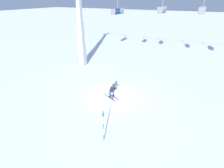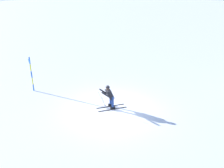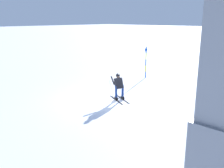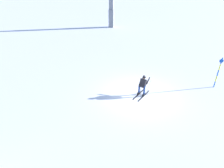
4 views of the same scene
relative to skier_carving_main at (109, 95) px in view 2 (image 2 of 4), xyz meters
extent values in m
plane|color=white|center=(-0.01, 0.19, -0.84)|extent=(260.00, 260.00, 0.00)
cube|color=black|center=(-0.03, 0.23, -0.83)|extent=(1.63, 0.80, 0.01)
cube|color=black|center=(-0.03, 0.23, -0.75)|extent=(0.30, 0.22, 0.16)
cylinder|color=navy|center=(-0.03, 0.23, -0.34)|extent=(0.13, 0.13, 0.65)
cube|color=black|center=(-0.20, -0.13, -0.83)|extent=(1.63, 0.80, 0.01)
cube|color=black|center=(-0.20, -0.13, -0.75)|extent=(0.30, 0.22, 0.16)
cylinder|color=navy|center=(-0.20, -0.13, -0.34)|extent=(0.13, 0.13, 0.65)
cube|color=black|center=(-0.01, 0.00, 0.08)|extent=(0.60, 0.58, 0.65)
sphere|color=#997051|center=(0.10, -0.04, 0.49)|extent=(0.21, 0.21, 0.21)
sphere|color=black|center=(0.10, -0.04, 0.52)|extent=(0.23, 0.23, 0.23)
cylinder|color=black|center=(0.38, 0.08, 0.20)|extent=(0.48, 0.28, 0.43)
cylinder|color=gray|center=(0.43, 0.11, -0.39)|extent=(0.47, 0.10, 1.11)
cylinder|color=black|center=(0.29, 0.22, -0.79)|extent=(0.07, 0.07, 0.01)
cylinder|color=black|center=(0.19, -0.34, 0.20)|extent=(0.48, 0.28, 0.43)
cylinder|color=gray|center=(0.21, -0.40, -0.39)|extent=(0.38, 0.31, 1.11)
cylinder|color=black|center=(0.03, -0.37, -0.79)|extent=(0.07, 0.07, 0.01)
cylinder|color=blue|center=(2.13, -5.39, -0.60)|extent=(0.07, 0.07, 0.48)
cylinder|color=yellow|center=(2.13, -5.39, -0.12)|extent=(0.07, 0.07, 0.48)
cylinder|color=blue|center=(2.13, -5.39, 0.36)|extent=(0.07, 0.07, 0.48)
cylinder|color=yellow|center=(2.13, -5.39, 0.84)|extent=(0.07, 0.07, 0.48)
cylinder|color=blue|center=(2.13, -5.39, 1.32)|extent=(0.07, 0.07, 0.48)
cylinder|color=blue|center=(2.14, -5.39, 1.31)|extent=(0.01, 0.28, 0.28)
camera|label=1|loc=(6.92, -13.37, 8.05)|focal=28.40mm
camera|label=2|loc=(7.95, 8.65, 5.72)|focal=36.40mm
camera|label=3|loc=(-9.42, 10.30, 3.66)|focal=41.09mm
camera|label=4|loc=(-11.58, -0.04, 6.39)|focal=29.81mm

